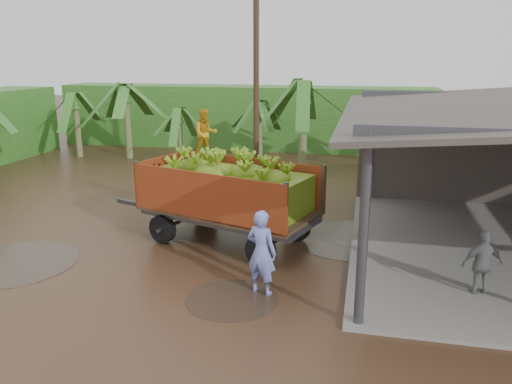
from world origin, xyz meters
The scene contains 7 objects.
ground centered at (0.00, 0.00, 0.00)m, with size 100.00×100.00×0.00m, color black.
hedge_north centered at (-2.00, 16.00, 1.80)m, with size 22.00×3.00×3.60m, color #2D661E.
banana_trailer centered at (1.46, 0.33, 1.51)m, with size 7.03×3.85×3.80m.
man_blue centered at (3.07, -2.69, 1.00)m, with size 0.73×0.48×2.01m, color #727ED1.
man_grey centered at (7.96, -1.78, 0.79)m, with size 0.93×0.39×1.58m, color slate.
utility_pole centered at (0.71, 7.32, 4.41)m, with size 1.20×0.24×8.71m.
banana_plants centered at (-6.07, 6.53, 1.88)m, with size 24.08×20.55×4.29m.
Camera 1 is at (5.25, -13.03, 5.32)m, focal length 35.00 mm.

